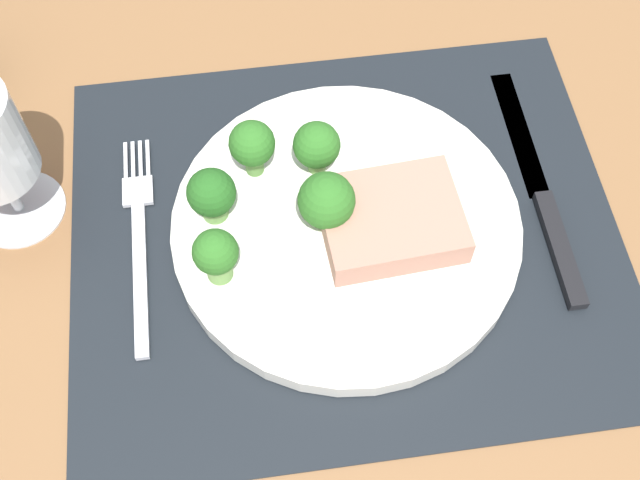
{
  "coord_description": "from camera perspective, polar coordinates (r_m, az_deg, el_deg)",
  "views": [
    {
      "loc": [
        -6.26,
        -30.88,
        53.79
      ],
      "look_at": [
        -2.21,
        -1.37,
        1.9
      ],
      "focal_mm": 44.9,
      "sensor_mm": 36.0,
      "label": 1
    }
  ],
  "objects": [
    {
      "name": "broccoli_back_left",
      "position": [
        0.58,
        0.5,
        2.55
      ],
      "size": [
        4.25,
        4.25,
        5.35
      ],
      "color": "#5B8942",
      "rests_on": "plate"
    },
    {
      "name": "placemat",
      "position": [
        0.62,
        1.84,
        0.52
      ],
      "size": [
        42.34,
        35.66,
        0.3
      ],
      "primitive_type": "cube",
      "color": "black",
      "rests_on": "ground_plane"
    },
    {
      "name": "plate",
      "position": [
        0.61,
        1.87,
        0.97
      ],
      "size": [
        26.71,
        26.71,
        1.6
      ],
      "primitive_type": "cylinder",
      "color": "silver",
      "rests_on": "placemat"
    },
    {
      "name": "ground_plane",
      "position": [
        0.64,
        1.8,
        -0.23
      ],
      "size": [
        140.0,
        110.0,
        3.0
      ],
      "primitive_type": "cube",
      "color": "brown"
    },
    {
      "name": "fork",
      "position": [
        0.63,
        -12.76,
        0.1
      ],
      "size": [
        2.4,
        19.2,
        0.5
      ],
      "rotation": [
        0.0,
        0.0,
        0.04
      ],
      "color": "silver",
      "rests_on": "placemat"
    },
    {
      "name": "broccoli_front_edge",
      "position": [
        0.61,
        -4.86,
        6.77
      ],
      "size": [
        3.56,
        3.56,
        5.23
      ],
      "color": "#5B8942",
      "rests_on": "plate"
    },
    {
      "name": "knife",
      "position": [
        0.66,
        15.65,
        2.73
      ],
      "size": [
        1.8,
        23.0,
        0.8
      ],
      "rotation": [
        0.0,
        0.0,
        -0.03
      ],
      "color": "black",
      "rests_on": "placemat"
    },
    {
      "name": "broccoli_near_fork",
      "position": [
        0.59,
        -7.74,
        3.26
      ],
      "size": [
        3.68,
        3.68,
        4.79
      ],
      "color": "#6B994C",
      "rests_on": "plate"
    },
    {
      "name": "broccoli_near_steak",
      "position": [
        0.61,
        -0.24,
        6.72
      ],
      "size": [
        3.66,
        3.66,
        4.84
      ],
      "color": "#6B994C",
      "rests_on": "plate"
    },
    {
      "name": "steak",
      "position": [
        0.59,
        5.09,
        1.46
      ],
      "size": [
        10.71,
        8.79,
        2.53
      ],
      "primitive_type": "cube",
      "rotation": [
        0.0,
        0.0,
        0.07
      ],
      "color": "tan",
      "rests_on": "plate"
    },
    {
      "name": "broccoli_center",
      "position": [
        0.56,
        -7.43,
        -1.04
      ],
      "size": [
        3.3,
        3.3,
        5.0
      ],
      "color": "#6B994C",
      "rests_on": "plate"
    }
  ]
}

